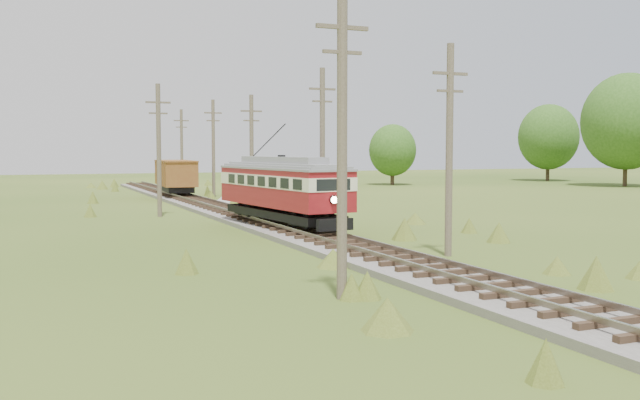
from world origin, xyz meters
name	(u,v)px	position (x,y,z in m)	size (l,w,h in m)	color
railbed_main	(254,219)	(0.00, 34.00, 0.19)	(3.60, 96.00, 0.57)	#605B54
streetcar	(282,186)	(0.00, 28.97, 2.45)	(3.78, 11.41, 5.16)	black
gondola	(176,175)	(0.00, 57.36, 2.11)	(3.34, 8.78, 2.86)	black
gravel_pile	(236,196)	(3.57, 50.31, 0.58)	(3.40, 3.60, 1.23)	gray
utility_pole_r_2	(449,148)	(3.30, 18.00, 4.42)	(1.60, 0.30, 8.60)	brown
utility_pole_r_3	(322,145)	(3.20, 31.00, 4.63)	(1.60, 0.30, 9.00)	brown
utility_pole_r_4	(252,150)	(3.00, 44.00, 4.32)	(1.60, 0.30, 8.40)	brown
utility_pole_r_5	(213,147)	(3.40, 57.00, 4.58)	(1.60, 0.30, 8.90)	brown
utility_pole_r_6	(182,149)	(3.20, 70.00, 4.47)	(1.60, 0.30, 8.70)	brown
utility_pole_l_a	(342,140)	(-4.20, 12.00, 4.63)	(1.60, 0.30, 9.00)	brown
utility_pole_l_b	(159,149)	(-4.50, 40.00, 4.42)	(1.60, 0.30, 8.60)	brown
tree_right_4	(627,122)	(54.00, 58.00, 7.75)	(10.50, 10.50, 13.53)	#38281C
tree_right_5	(548,137)	(56.00, 74.00, 6.19)	(8.40, 8.40, 10.82)	#38281C
tree_mid_b	(393,150)	(30.00, 72.00, 4.33)	(5.88, 5.88, 7.57)	#38281C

